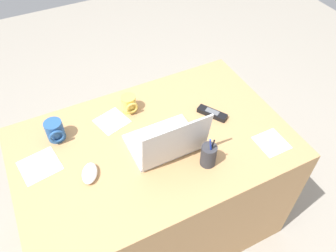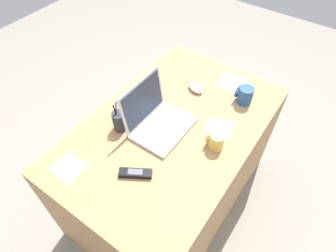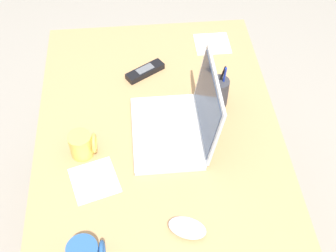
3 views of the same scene
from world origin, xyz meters
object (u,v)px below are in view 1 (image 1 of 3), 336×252
coffee_mug_tall (129,104)px  cordless_phone (212,113)px  laptop (167,142)px  computer_mouse (90,173)px  pen_holder (209,155)px  coffee_mug_white (55,131)px

coffee_mug_tall → cordless_phone: (-0.36, 0.22, -0.03)m
laptop → computer_mouse: laptop is taller
cordless_phone → pen_holder: (0.18, 0.25, 0.04)m
laptop → pen_holder: size_ratio=1.81×
laptop → pen_holder: 0.19m
cordless_phone → coffee_mug_tall: bearing=-31.5°
pen_holder → coffee_mug_tall: bearing=-68.8°
cordless_phone → pen_holder: 0.31m
laptop → computer_mouse: size_ratio=2.90×
pen_holder → laptop: bearing=-49.8°
coffee_mug_white → pen_holder: (-0.56, 0.44, 0.01)m
laptop → computer_mouse: (0.36, -0.02, -0.03)m
computer_mouse → cordless_phone: size_ratio=0.72×
computer_mouse → pen_holder: (-0.48, 0.17, 0.04)m
laptop → coffee_mug_white: size_ratio=3.22×
laptop → coffee_mug_tall: bearing=-80.1°
laptop → coffee_mug_tall: 0.32m
laptop → coffee_mug_tall: (0.06, -0.32, -0.01)m
coffee_mug_white → coffee_mug_tall: size_ratio=1.15×
coffee_mug_tall → cordless_phone: bearing=148.5°
computer_mouse → laptop: bearing=-159.5°
laptop → coffee_mug_white: 0.52m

